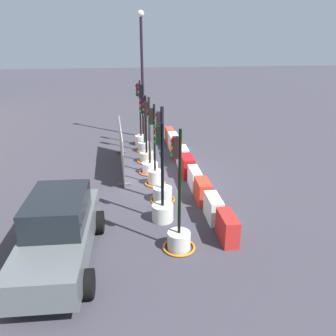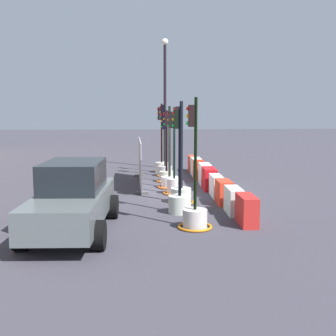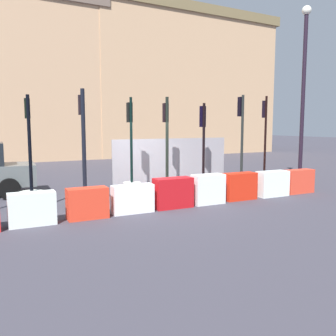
# 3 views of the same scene
# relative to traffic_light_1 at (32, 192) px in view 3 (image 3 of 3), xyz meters

# --- Properties ---
(ground_plane) EXTENTS (120.00, 120.00, 0.00)m
(ground_plane) POSITION_rel_traffic_light_1_xyz_m (3.62, -0.49, -0.51)
(ground_plane) COLOR #3B3943
(traffic_light_1) EXTENTS (0.70, 0.70, 3.23)m
(traffic_light_1) POSITION_rel_traffic_light_1_xyz_m (0.00, 0.00, 0.00)
(traffic_light_1) COLOR beige
(traffic_light_1) RESTS_ON ground_plane
(traffic_light_2) EXTENTS (0.91, 0.91, 3.44)m
(traffic_light_2) POSITION_rel_traffic_light_1_xyz_m (1.46, -0.21, 0.05)
(traffic_light_2) COLOR silver
(traffic_light_2) RESTS_ON ground_plane
(traffic_light_3) EXTENTS (0.85, 0.85, 3.26)m
(traffic_light_3) POSITION_rel_traffic_light_1_xyz_m (2.99, -0.13, -0.00)
(traffic_light_3) COLOR silver
(traffic_light_3) RESTS_ON ground_plane
(traffic_light_4) EXTENTS (0.99, 0.99, 3.32)m
(traffic_light_4) POSITION_rel_traffic_light_1_xyz_m (4.29, -0.07, -0.04)
(traffic_light_4) COLOR silver
(traffic_light_4) RESTS_ON ground_plane
(traffic_light_5) EXTENTS (0.93, 0.93, 3.16)m
(traffic_light_5) POSITION_rel_traffic_light_1_xyz_m (5.75, -0.07, -0.02)
(traffic_light_5) COLOR #B4B4A0
(traffic_light_5) RESTS_ON ground_plane
(traffic_light_6) EXTENTS (0.85, 0.85, 3.50)m
(traffic_light_6) POSITION_rel_traffic_light_1_xyz_m (7.41, -0.14, 0.06)
(traffic_light_6) COLOR #ACABB1
(traffic_light_6) RESTS_ON ground_plane
(traffic_light_7) EXTENTS (0.67, 0.67, 3.51)m
(traffic_light_7) POSITION_rel_traffic_light_1_xyz_m (8.63, -0.06, 0.06)
(traffic_light_7) COLOR beige
(traffic_light_7) RESTS_ON ground_plane
(construction_barrier_1) EXTENTS (1.10, 0.46, 0.80)m
(construction_barrier_1) POSITION_rel_traffic_light_1_xyz_m (-0.22, -1.64, -0.11)
(construction_barrier_1) COLOR silver
(construction_barrier_1) RESTS_ON ground_plane
(construction_barrier_2) EXTENTS (1.05, 0.50, 0.80)m
(construction_barrier_2) POSITION_rel_traffic_light_1_xyz_m (1.13, -1.64, -0.11)
(construction_barrier_2) COLOR red
(construction_barrier_2) RESTS_ON ground_plane
(construction_barrier_3) EXTENTS (1.16, 0.42, 0.78)m
(construction_barrier_3) POSITION_rel_traffic_light_1_xyz_m (2.39, -1.64, -0.12)
(construction_barrier_3) COLOR white
(construction_barrier_3) RESTS_ON ground_plane
(construction_barrier_4) EXTENTS (1.15, 0.52, 0.88)m
(construction_barrier_4) POSITION_rel_traffic_light_1_xyz_m (3.67, -1.61, -0.07)
(construction_barrier_4) COLOR red
(construction_barrier_4) RESTS_ON ground_plane
(construction_barrier_5) EXTENTS (1.02, 0.49, 0.91)m
(construction_barrier_5) POSITION_rel_traffic_light_1_xyz_m (4.88, -1.65, -0.06)
(construction_barrier_5) COLOR silver
(construction_barrier_5) RESTS_ON ground_plane
(construction_barrier_6) EXTENTS (1.13, 0.49, 0.87)m
(construction_barrier_6) POSITION_rel_traffic_light_1_xyz_m (6.13, -1.61, -0.08)
(construction_barrier_6) COLOR red
(construction_barrier_6) RESTS_ON ground_plane
(construction_barrier_7) EXTENTS (1.14, 0.50, 0.86)m
(construction_barrier_7) POSITION_rel_traffic_light_1_xyz_m (7.49, -1.68, -0.09)
(construction_barrier_7) COLOR white
(construction_barrier_7) RESTS_ON ground_plane
(construction_barrier_8) EXTENTS (1.15, 0.45, 0.84)m
(construction_barrier_8) POSITION_rel_traffic_light_1_xyz_m (8.74, -1.69, -0.09)
(construction_barrier_8) COLOR red
(construction_barrier_8) RESTS_ON ground_plane
(building_corner_block) EXTENTS (16.77, 7.98, 11.89)m
(building_corner_block) POSITION_rel_traffic_light_1_xyz_m (14.75, 17.90, 5.46)
(building_corner_block) COLOR tan
(building_corner_block) RESTS_ON ground_plane
(street_lamp_post) EXTENTS (0.36, 0.36, 7.00)m
(street_lamp_post) POSITION_rel_traffic_light_1_xyz_m (10.27, -0.37, 3.60)
(street_lamp_post) COLOR black
(street_lamp_post) RESTS_ON ground_plane
(site_fence_panel) EXTENTS (4.74, 0.50, 1.91)m
(site_fence_panel) POSITION_rel_traffic_light_1_xyz_m (5.15, 1.11, 0.40)
(site_fence_panel) COLOR #9B979E
(site_fence_panel) RESTS_ON ground_plane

